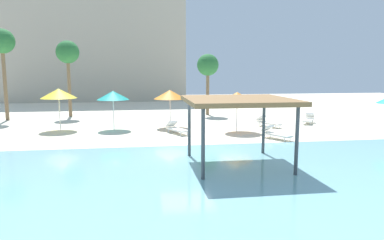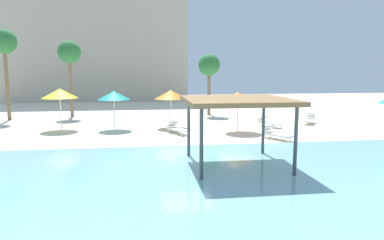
% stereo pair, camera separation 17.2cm
% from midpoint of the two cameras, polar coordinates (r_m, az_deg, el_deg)
% --- Properties ---
extents(ground_plane, '(80.00, 80.00, 0.00)m').
position_cam_midpoint_polar(ground_plane, '(16.67, -0.57, -5.43)').
color(ground_plane, beige).
extents(lagoon_water, '(44.00, 13.50, 0.04)m').
position_cam_midpoint_polar(lagoon_water, '(11.68, 2.78, -11.31)').
color(lagoon_water, '#7AB7C1').
rests_on(lagoon_water, ground).
extents(shade_pavilion, '(4.22, 4.22, 2.80)m').
position_cam_midpoint_polar(shade_pavilion, '(14.21, 7.77, 2.87)').
color(shade_pavilion, '#42474C').
rests_on(shade_pavilion, ground).
extents(beach_umbrella_teal_1, '(2.13, 2.13, 2.57)m').
position_cam_midpoint_polar(beach_umbrella_teal_1, '(23.65, -12.50, 3.98)').
color(beach_umbrella_teal_1, silver).
rests_on(beach_umbrella_teal_1, ground).
extents(beach_umbrella_orange_2, '(2.24, 2.24, 2.58)m').
position_cam_midpoint_polar(beach_umbrella_orange_2, '(24.07, -3.31, 4.20)').
color(beach_umbrella_orange_2, silver).
rests_on(beach_umbrella_orange_2, ground).
extents(beach_umbrella_orange_3, '(2.29, 2.29, 2.55)m').
position_cam_midpoint_polar(beach_umbrella_orange_3, '(22.42, 7.75, 3.75)').
color(beach_umbrella_orange_3, silver).
rests_on(beach_umbrella_orange_3, ground).
extents(beach_umbrella_yellow_4, '(2.32, 2.32, 2.74)m').
position_cam_midpoint_polar(beach_umbrella_yellow_4, '(24.47, -20.70, 4.12)').
color(beach_umbrella_yellow_4, silver).
rests_on(beach_umbrella_yellow_4, ground).
extents(lounge_chair_1, '(1.45, 1.95, 0.74)m').
position_cam_midpoint_polar(lounge_chair_1, '(24.90, 12.63, -0.33)').
color(lounge_chair_1, white).
rests_on(lounge_chair_1, ground).
extents(lounge_chair_2, '(1.57, 1.90, 0.74)m').
position_cam_midpoint_polar(lounge_chair_2, '(27.28, 18.95, 0.15)').
color(lounge_chair_2, white).
rests_on(lounge_chair_2, ground).
extents(lounge_chair_3, '(1.43, 1.95, 0.74)m').
position_cam_midpoint_polar(lounge_chair_3, '(20.56, 13.76, -2.13)').
color(lounge_chair_3, white).
rests_on(lounge_chair_3, ground).
extents(lounge_chair_4, '(1.35, 1.97, 0.74)m').
position_cam_midpoint_polar(lounge_chair_4, '(21.73, -2.28, -1.36)').
color(lounge_chair_4, white).
rests_on(lounge_chair_4, ground).
extents(palm_tree_0, '(1.90, 1.90, 5.35)m').
position_cam_midpoint_polar(palm_tree_0, '(30.81, 2.99, 8.83)').
color(palm_tree_0, brown).
rests_on(palm_tree_0, ground).
extents(palm_tree_1, '(1.90, 1.90, 6.39)m').
position_cam_midpoint_polar(palm_tree_1, '(31.36, -19.34, 10.19)').
color(palm_tree_1, brown).
rests_on(palm_tree_1, ground).
extents(palm_tree_2, '(1.90, 1.90, 7.10)m').
position_cam_midpoint_polar(palm_tree_2, '(31.01, -28.33, 10.94)').
color(palm_tree_2, brown).
rests_on(palm_tree_2, ground).
extents(hotel_block_0, '(23.37, 9.84, 16.24)m').
position_cam_midpoint_polar(hotel_block_0, '(49.85, -15.11, 12.69)').
color(hotel_block_0, '#B2A893').
rests_on(hotel_block_0, ground).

